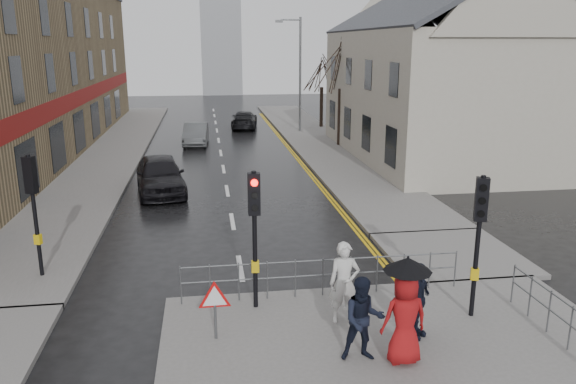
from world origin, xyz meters
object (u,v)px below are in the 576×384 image
object	(u,v)px
car_parked	(160,175)
car_mid	(196,134)
pedestrian_a	(344,283)
pedestrian_b	(363,319)
pedestrian_d	(417,300)
pedestrian_with_umbrella	(405,308)

from	to	relation	value
car_parked	car_mid	world-z (taller)	car_parked
car_parked	pedestrian_a	bearing A→B (deg)	-76.63
car_mid	pedestrian_b	bearing A→B (deg)	-79.05
pedestrian_a	pedestrian_b	world-z (taller)	pedestrian_a
car_parked	car_mid	size ratio (longest dim) A/B	1.15
pedestrian_d	car_mid	xyz separation A→B (m)	(-4.99, 25.83, -0.31)
pedestrian_d	car_parked	xyz separation A→B (m)	(-6.40, 13.75, -0.17)
pedestrian_d	pedestrian_b	bearing A→B (deg)	167.21
pedestrian_a	pedestrian_b	xyz separation A→B (m)	(-0.01, -1.63, -0.07)
pedestrian_with_umbrella	car_parked	bearing A→B (deg)	111.55
pedestrian_b	car_mid	bearing A→B (deg)	103.11
car_mid	pedestrian_d	bearing A→B (deg)	-75.86
pedestrian_with_umbrella	car_mid	bearing A→B (deg)	99.30
car_mid	pedestrian_a	bearing A→B (deg)	-78.53
pedestrian_with_umbrella	pedestrian_a	bearing A→B (deg)	112.82
pedestrian_d	car_mid	bearing A→B (deg)	61.10
pedestrian_d	car_mid	size ratio (longest dim) A/B	0.41
pedestrian_a	pedestrian_with_umbrella	distance (m)	2.00
pedestrian_a	pedestrian_b	bearing A→B (deg)	-82.78
pedestrian_a	pedestrian_with_umbrella	bearing A→B (deg)	-59.57
pedestrian_d	pedestrian_a	bearing A→B (deg)	106.43
pedestrian_a	car_mid	distance (m)	25.18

